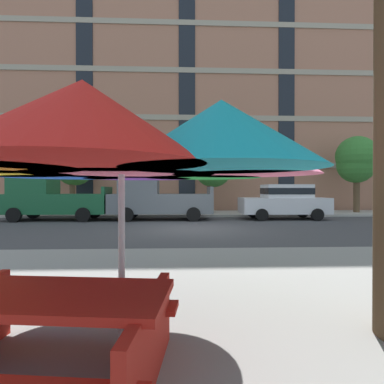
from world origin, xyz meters
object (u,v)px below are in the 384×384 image
pickup_gray (157,199)px  patio_umbrella (121,149)px  pickup_green (52,199)px  picnic_table (43,331)px  street_tree_left (74,165)px  street_tree_right (357,160)px  sedan_white (284,201)px  street_tree_middle (212,167)px

pickup_gray → patio_umbrella: size_ratio=1.43×
pickup_green → patio_umbrella: size_ratio=1.43×
pickup_gray → patio_umbrella: pickup_gray is taller
patio_umbrella → picnic_table: (-0.47, -0.51, -1.40)m
pickup_gray → picnic_table: 13.23m
street_tree_left → patio_umbrella: 17.43m
picnic_table → patio_umbrella: bearing=47.6°
street_tree_left → street_tree_right: bearing=-2.2°
pickup_green → sedan_white: 11.72m
street_tree_middle → picnic_table: bearing=-100.4°
patio_umbrella → picnic_table: size_ratio=1.82×
street_tree_middle → street_tree_right: size_ratio=0.86×
street_tree_left → street_tree_right: street_tree_right is taller
patio_umbrella → sedan_white: bearing=65.0°
pickup_green → sedan_white: pickup_green is taller
pickup_green → sedan_white: (11.72, -0.00, -0.08)m
pickup_gray → picnic_table: (0.14, -13.21, -0.54)m
picnic_table → pickup_green: bearing=111.9°
pickup_gray → sedan_white: size_ratio=1.16×
pickup_gray → sedan_white: (6.54, -0.00, -0.08)m
patio_umbrella → picnic_table: bearing=-132.4°
sedan_white → picnic_table: size_ratio=2.24×
pickup_green → picnic_table: pickup_green is taller
pickup_gray → street_tree_left: 6.74m
pickup_gray → sedan_white: bearing=-0.0°
street_tree_middle → pickup_green: bearing=-159.3°
sedan_white → pickup_gray: bearing=180.0°
sedan_white → picnic_table: 14.69m
pickup_green → street_tree_middle: 9.06m
street_tree_left → picnic_table: 17.91m
street_tree_right → pickup_green: bearing=-170.2°
street_tree_left → street_tree_right: 17.45m
sedan_white → street_tree_middle: size_ratio=1.07×
pickup_green → street_tree_right: 17.73m
pickup_gray → street_tree_right: size_ratio=1.06×
pickup_green → street_tree_left: bearing=91.8°
street_tree_left → street_tree_middle: size_ratio=1.04×
street_tree_left → pickup_green: bearing=-88.2°
street_tree_right → pickup_gray: bearing=-166.1°
pickup_green → street_tree_right: bearing=9.8°
street_tree_middle → picnic_table: size_ratio=2.10×
street_tree_left → street_tree_right: size_ratio=0.89×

